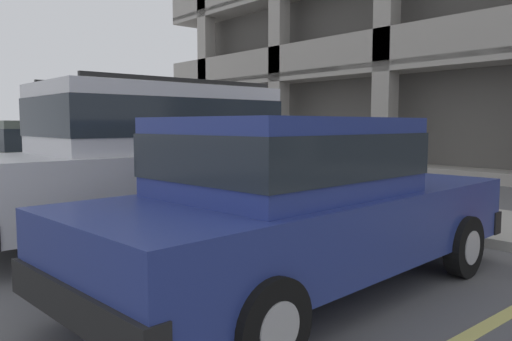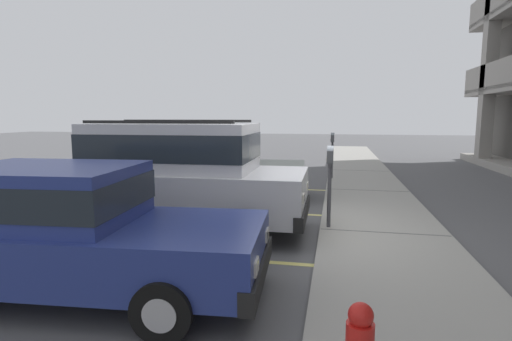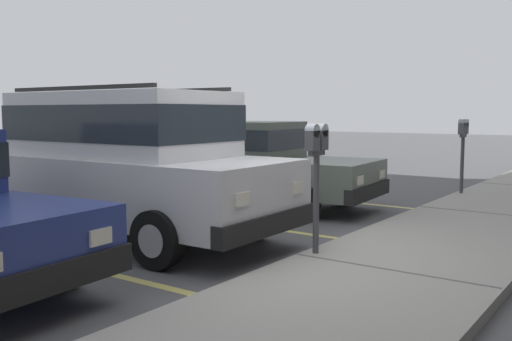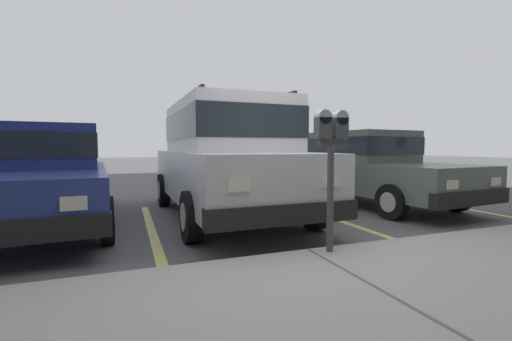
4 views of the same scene
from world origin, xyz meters
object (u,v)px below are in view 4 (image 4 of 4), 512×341
red_sedan (366,165)px  dark_hatchback (43,173)px  parking_meter_near (331,147)px  silver_suv (226,154)px

red_sedan → dark_hatchback: bearing=-4.6°
parking_meter_near → dark_hatchback: bearing=-43.4°
dark_hatchback → parking_meter_near: 4.36m
silver_suv → dark_hatchback: (2.81, -0.20, -0.27)m
silver_suv → parking_meter_near: bearing=96.0°
dark_hatchback → silver_suv: bearing=171.7°
red_sedan → parking_meter_near: bearing=41.7°
silver_suv → dark_hatchback: bearing=-5.0°
silver_suv → red_sedan: 3.20m
dark_hatchback → parking_meter_near: size_ratio=3.14×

